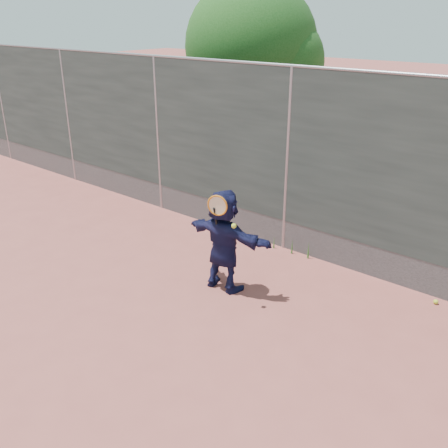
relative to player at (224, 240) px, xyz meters
The scene contains 7 objects.
ground 1.95m from the player, 92.48° to the right, with size 80.00×80.00×0.00m, color #9E4C42.
player is the anchor object (origin of this frame).
ball_ground 3.06m from the player, 30.41° to the left, with size 0.07×0.07×0.07m, color #C0D02E.
fence 1.89m from the player, 92.62° to the left, with size 20.00×0.06×3.03m.
swing_action 0.61m from the player, 68.50° to the right, with size 0.52×0.19×0.51m.
tree_left 5.99m from the player, 121.61° to the left, with size 3.15×3.00×4.53m.
weed_clump 1.72m from the player, 82.22° to the left, with size 0.68×0.07×0.30m.
Camera 1 is at (4.15, -3.15, 3.72)m, focal length 40.00 mm.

